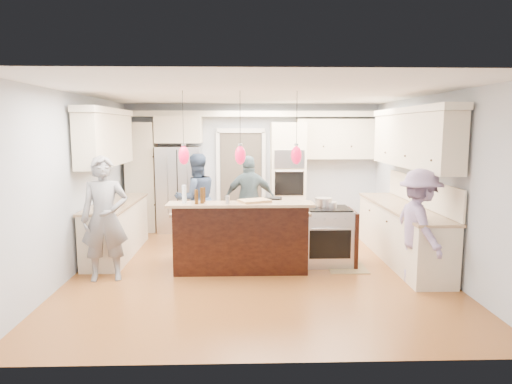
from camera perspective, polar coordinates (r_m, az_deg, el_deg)
The scene contains 23 objects.
ground_plane at distance 7.33m, azimuth 0.08°, elevation -9.32°, with size 6.00×6.00×0.00m, color #A1582C.
room_shell at distance 7.01m, azimuth 0.09°, elevation 5.02°, with size 5.54×6.04×2.72m.
refrigerator at distance 9.81m, azimuth -9.50°, elevation 0.38°, with size 0.90×0.70×1.80m, color #B7B7BC.
oven_column at distance 9.77m, azimuth 3.99°, elevation 1.92°, with size 0.72×0.69×2.30m.
back_upper_cabinets at distance 9.79m, azimuth -4.82°, elevation 4.96°, with size 5.30×0.61×2.54m.
right_counter_run at distance 7.85m, azimuth 18.14°, elevation -0.66°, with size 0.64×3.10×2.51m.
left_cabinets at distance 8.19m, azimuth -17.47°, elevation -0.29°, with size 0.64×2.30×2.51m.
kitchen_island at distance 7.27m, azimuth -1.89°, elevation -5.51°, with size 2.10×1.46×1.12m.
island_range at distance 7.48m, azimuth 9.01°, elevation -5.44°, with size 0.82×0.71×0.92m.
pendant_lights at distance 6.50m, azimuth -1.98°, elevation 4.65°, with size 1.75×0.15×1.03m.
person_bar_end at distance 6.87m, azimuth -18.39°, elevation -3.18°, with size 0.66×0.43×1.80m, color slate.
person_far_left at distance 8.74m, azimuth -7.48°, elevation -0.82°, with size 0.83×0.65×1.71m, color #334564.
person_far_right at distance 8.71m, azimuth -0.80°, elevation -0.92°, with size 0.98×0.41×1.67m, color #465B62.
person_range_side at distance 6.74m, azimuth 19.74°, elevation -4.19°, with size 1.05×0.61×1.63m, color #8D77A1.
floor_rug at distance 7.52m, azimuth 11.06°, elevation -8.99°, with size 0.60×0.87×0.01m, color #927D4F.
water_bottle at distance 6.55m, azimuth -8.96°, elevation -0.28°, with size 0.06×0.06×0.26m, color silver.
beer_bottle_a at distance 6.52m, azimuth -6.76°, elevation -0.43°, with size 0.06×0.06×0.23m, color #41260B.
beer_bottle_b at distance 6.46m, azimuth -7.46°, elevation -0.60°, with size 0.05×0.05×0.21m, color #41260B.
beer_bottle_c at distance 6.65m, azimuth -6.57°, elevation -0.31°, with size 0.05×0.05×0.22m, color #41260B.
drink_can at distance 6.44m, azimuth -3.57°, elevation -0.99°, with size 0.06×0.06×0.12m, color #B7B7BC.
cutting_board at distance 6.62m, azimuth -0.18°, elevation -1.10°, with size 0.42×0.30×0.03m, color tan.
pot_large at distance 7.38m, azimuth 8.42°, elevation -1.33°, with size 0.27×0.27×0.16m, color #B7B7BC.
pot_small at distance 7.37m, azimuth 9.31°, elevation -1.59°, with size 0.19×0.19×0.10m, color #B7B7BC.
Camera 1 is at (-0.22, -7.00, 2.18)m, focal length 32.00 mm.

